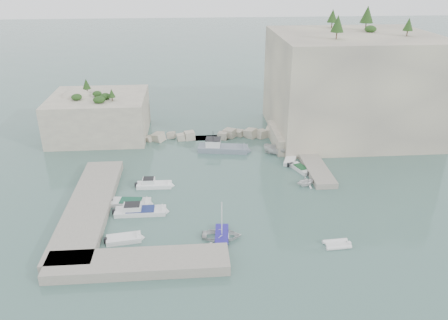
{
  "coord_description": "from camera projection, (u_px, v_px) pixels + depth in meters",
  "views": [
    {
      "loc": [
        -4.35,
        -48.03,
        27.69
      ],
      "look_at": [
        0.0,
        6.0,
        3.0
      ],
      "focal_mm": 35.0,
      "sensor_mm": 36.0,
      "label": 1
    }
  ],
  "objects": [
    {
      "name": "breakwater",
      "position": [
        211.0,
        134.0,
        74.96
      ],
      "size": [
        28.0,
        3.0,
        1.4
      ],
      "primitive_type": "cube",
      "color": "beige",
      "rests_on": "ground"
    },
    {
      "name": "motorboat_d",
      "position": [
        141.0,
        213.0,
        52.66
      ],
      "size": [
        6.7,
        2.01,
        1.4
      ],
      "primitive_type": null,
      "rotation": [
        0.0,
        0.0,
        -0.0
      ],
      "color": "silver",
      "rests_on": "ground"
    },
    {
      "name": "tender_east_c",
      "position": [
        290.0,
        161.0,
        66.4
      ],
      "size": [
        3.05,
        4.87,
        0.7
      ],
      "primitive_type": null,
      "rotation": [
        0.0,
        0.0,
        1.21
      ],
      "color": "white",
      "rests_on": "ground"
    },
    {
      "name": "vegetation",
      "position": [
        323.0,
        27.0,
        71.37
      ],
      "size": [
        53.48,
        13.88,
        13.4
      ],
      "color": "#1E4219",
      "rests_on": "ground"
    },
    {
      "name": "cliff_terrace",
      "position": [
        296.0,
        137.0,
        72.13
      ],
      "size": [
        8.0,
        10.0,
        2.5
      ],
      "primitive_type": "cube",
      "color": "beige",
      "rests_on": "ground"
    },
    {
      "name": "rowboat",
      "position": [
        222.0,
        238.0,
        47.99
      ],
      "size": [
        4.63,
        3.5,
        0.9
      ],
      "primitive_type": "imported",
      "rotation": [
        0.0,
        0.0,
        1.48
      ],
      "color": "white",
      "rests_on": "ground"
    },
    {
      "name": "motorboat_c",
      "position": [
        131.0,
        204.0,
        54.59
      ],
      "size": [
        5.43,
        2.5,
        0.7
      ],
      "primitive_type": null,
      "rotation": [
        0.0,
        0.0,
        -0.12
      ],
      "color": "silver",
      "rests_on": "ground"
    },
    {
      "name": "ground",
      "position": [
        228.0,
        201.0,
        55.37
      ],
      "size": [
        400.0,
        400.0,
        0.0
      ],
      "primitive_type": "plane",
      "color": "#456860",
      "rests_on": "ground"
    },
    {
      "name": "work_boat",
      "position": [
        223.0,
        151.0,
        69.96
      ],
      "size": [
        8.98,
        3.95,
        2.2
      ],
      "primitive_type": null,
      "rotation": [
        0.0,
        0.0,
        -0.16
      ],
      "color": "slate",
      "rests_on": "ground"
    },
    {
      "name": "tender_east_d",
      "position": [
        278.0,
        154.0,
        68.75
      ],
      "size": [
        4.95,
        3.51,
        1.79
      ],
      "primitive_type": "imported",
      "rotation": [
        0.0,
        0.0,
        1.14
      ],
      "color": "silver",
      "rests_on": "ground"
    },
    {
      "name": "motorboat_b",
      "position": [
        154.0,
        187.0,
        58.85
      ],
      "size": [
        5.14,
        1.8,
        1.4
      ],
      "primitive_type": null,
      "rotation": [
        0.0,
        0.0,
        -0.03
      ],
      "color": "white",
      "rests_on": "ground"
    },
    {
      "name": "tender_east_a",
      "position": [
        306.0,
        185.0,
        59.25
      ],
      "size": [
        3.46,
        3.22,
        1.49
      ],
      "primitive_type": "imported",
      "rotation": [
        0.0,
        0.0,
        1.9
      ],
      "color": "white",
      "rests_on": "ground"
    },
    {
      "name": "inflatable_dinghy",
      "position": [
        337.0,
        246.0,
        46.66
      ],
      "size": [
        3.1,
        1.65,
        0.44
      ],
      "primitive_type": null,
      "rotation": [
        0.0,
        0.0,
        0.06
      ],
      "color": "silver",
      "rests_on": "ground"
    },
    {
      "name": "outcrop_west",
      "position": [
        100.0,
        116.0,
        75.13
      ],
      "size": [
        16.0,
        14.0,
        7.0
      ],
      "primitive_type": "cube",
      "color": "beige",
      "rests_on": "ground"
    },
    {
      "name": "quay_west",
      "position": [
        89.0,
        207.0,
        52.99
      ],
      "size": [
        5.0,
        24.0,
        1.1
      ],
      "primitive_type": "cube",
      "color": "#9E9689",
      "rests_on": "ground"
    },
    {
      "name": "motorboat_e",
      "position": [
        124.0,
        241.0,
        47.47
      ],
      "size": [
        4.26,
        2.22,
        0.7
      ],
      "primitive_type": null,
      "rotation": [
        0.0,
        0.0,
        0.14
      ],
      "color": "silver",
      "rests_on": "ground"
    },
    {
      "name": "tender_east_b",
      "position": [
        300.0,
        170.0,
        63.52
      ],
      "size": [
        2.91,
        4.46,
        0.7
      ],
      "primitive_type": null,
      "rotation": [
        0.0,
        0.0,
        1.95
      ],
      "color": "silver",
      "rests_on": "ground"
    },
    {
      "name": "quay_south",
      "position": [
        138.0,
        263.0,
        43.07
      ],
      "size": [
        18.0,
        4.0,
        1.1
      ],
      "primitive_type": "cube",
      "color": "#9E9689",
      "rests_on": "ground"
    },
    {
      "name": "ledge_east",
      "position": [
        312.0,
        162.0,
        65.26
      ],
      "size": [
        3.0,
        16.0,
        0.8
      ],
      "primitive_type": "cube",
      "color": "#9E9689",
      "rests_on": "ground"
    },
    {
      "name": "cliff_east",
      "position": [
        350.0,
        85.0,
        74.39
      ],
      "size": [
        26.0,
        22.0,
        17.0
      ],
      "primitive_type": "cube",
      "color": "beige",
      "rests_on": "ground"
    },
    {
      "name": "rowboat_mast",
      "position": [
        222.0,
        218.0,
        46.94
      ],
      "size": [
        0.1,
        0.1,
        4.2
      ],
      "primitive_type": "cylinder",
      "color": "white",
      "rests_on": "rowboat"
    }
  ]
}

